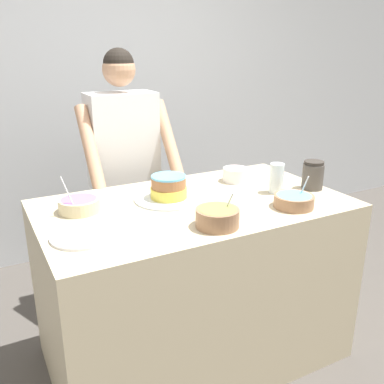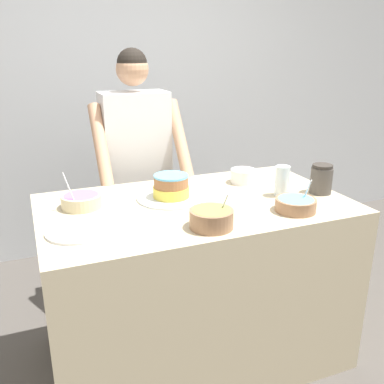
% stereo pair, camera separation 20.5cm
% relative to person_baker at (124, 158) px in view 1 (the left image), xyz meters
% --- Properties ---
extents(wall_back, '(10.00, 0.05, 2.60)m').
position_rel_person_baker_xyz_m(wall_back, '(0.10, 0.84, 0.32)').
color(wall_back, silver).
rests_on(wall_back, ground_plane).
extents(counter, '(1.53, 0.88, 0.90)m').
position_rel_person_baker_xyz_m(counter, '(0.10, -0.74, -0.52)').
color(counter, '#C6B793').
rests_on(counter, ground_plane).
extents(person_baker, '(0.56, 0.47, 1.64)m').
position_rel_person_baker_xyz_m(person_baker, '(0.00, 0.00, 0.00)').
color(person_baker, '#2D2D38').
rests_on(person_baker, ground_plane).
extents(cake, '(0.35, 0.35, 0.13)m').
position_rel_person_baker_xyz_m(cake, '(0.01, -0.64, -0.02)').
color(cake, silver).
rests_on(cake, counter).
extents(frosting_bowl_purple, '(0.19, 0.19, 0.19)m').
position_rel_person_baker_xyz_m(frosting_bowl_purple, '(-0.43, -0.59, -0.04)').
color(frosting_bowl_purple, beige).
rests_on(frosting_bowl_purple, counter).
extents(frosting_bowl_blue, '(0.19, 0.19, 0.15)m').
position_rel_person_baker_xyz_m(frosting_bowl_blue, '(0.50, -1.02, -0.04)').
color(frosting_bowl_blue, '#936B4C').
rests_on(frosting_bowl_blue, counter).
extents(frosting_bowl_olive, '(0.19, 0.19, 0.15)m').
position_rel_person_baker_xyz_m(frosting_bowl_olive, '(0.05, -1.05, -0.03)').
color(frosting_bowl_olive, '#936B4C').
rests_on(frosting_bowl_olive, counter).
extents(frosting_bowl_pink, '(0.14, 0.14, 0.08)m').
position_rel_person_baker_xyz_m(frosting_bowl_pink, '(0.48, -0.54, -0.03)').
color(frosting_bowl_pink, white).
rests_on(frosting_bowl_pink, counter).
extents(drinking_glass, '(0.07, 0.07, 0.16)m').
position_rel_person_baker_xyz_m(drinking_glass, '(0.56, -0.81, 0.01)').
color(drinking_glass, silver).
rests_on(drinking_glass, counter).
extents(ceramic_plate, '(0.27, 0.27, 0.01)m').
position_rel_person_baker_xyz_m(ceramic_plate, '(-0.49, -0.89, -0.07)').
color(ceramic_plate, silver).
rests_on(ceramic_plate, counter).
extents(stoneware_jar, '(0.11, 0.11, 0.16)m').
position_rel_person_baker_xyz_m(stoneware_jar, '(0.78, -0.85, 0.00)').
color(stoneware_jar, '#4C4742').
rests_on(stoneware_jar, counter).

